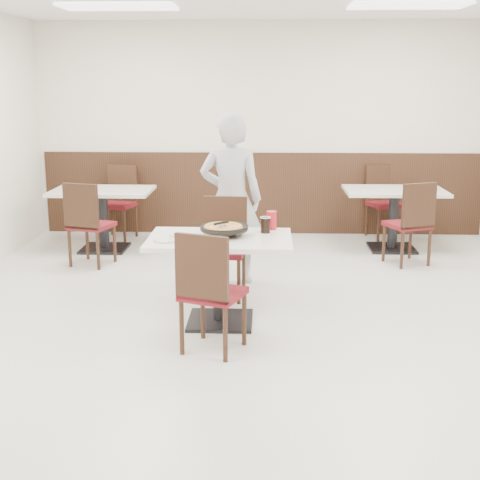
{
  "coord_description": "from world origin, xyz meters",
  "views": [
    {
      "loc": [
        0.06,
        -5.47,
        2.01
      ],
      "look_at": [
        -0.15,
        -0.3,
        0.79
      ],
      "focal_mm": 50.0,
      "sensor_mm": 36.0,
      "label": 1
    }
  ],
  "objects_px": {
    "bg_chair_right_near": "(408,223)",
    "pizza": "(223,229)",
    "bg_chair_left_far": "(117,203)",
    "bg_table_right": "(393,220)",
    "side_plate": "(166,240)",
    "diner_person": "(231,199)",
    "pizza_pan": "(224,231)",
    "red_cup": "(272,220)",
    "bg_chair_left_near": "(91,223)",
    "bg_chair_right_far": "(386,202)",
    "main_table": "(220,280)",
    "bg_table_left": "(103,220)",
    "chair_near": "(213,291)",
    "chair_far": "(222,249)",
    "cola_glass": "(265,225)"
  },
  "relations": [
    {
      "from": "bg_table_left",
      "to": "bg_chair_left_near",
      "type": "relative_size",
      "value": 1.26
    },
    {
      "from": "bg_table_left",
      "to": "bg_chair_left_far",
      "type": "bearing_deg",
      "value": 86.2
    },
    {
      "from": "bg_table_right",
      "to": "bg_table_left",
      "type": "bearing_deg",
      "value": -177.56
    },
    {
      "from": "bg_chair_left_near",
      "to": "bg_chair_right_far",
      "type": "bearing_deg",
      "value": 39.95
    },
    {
      "from": "bg_chair_right_far",
      "to": "red_cup",
      "type": "bearing_deg",
      "value": 45.49
    },
    {
      "from": "bg_table_right",
      "to": "bg_chair_right_near",
      "type": "bearing_deg",
      "value": -86.97
    },
    {
      "from": "red_cup",
      "to": "diner_person",
      "type": "xyz_separation_m",
      "value": [
        -0.4,
        0.89,
        0.03
      ]
    },
    {
      "from": "pizza",
      "to": "bg_table_left",
      "type": "bearing_deg",
      "value": 123.47
    },
    {
      "from": "chair_far",
      "to": "red_cup",
      "type": "bearing_deg",
      "value": 148.03
    },
    {
      "from": "bg_chair_right_near",
      "to": "pizza_pan",
      "type": "bearing_deg",
      "value": -158.52
    },
    {
      "from": "pizza_pan",
      "to": "red_cup",
      "type": "relative_size",
      "value": 2.01
    },
    {
      "from": "chair_near",
      "to": "chair_far",
      "type": "relative_size",
      "value": 1.0
    },
    {
      "from": "side_plate",
      "to": "red_cup",
      "type": "xyz_separation_m",
      "value": [
        0.87,
        0.48,
        0.07
      ]
    },
    {
      "from": "bg_chair_left_far",
      "to": "bg_table_right",
      "type": "bearing_deg",
      "value": -173.34
    },
    {
      "from": "bg_table_left",
      "to": "bg_chair_left_near",
      "type": "height_order",
      "value": "bg_chair_left_near"
    },
    {
      "from": "main_table",
      "to": "bg_chair_right_near",
      "type": "relative_size",
      "value": 1.26
    },
    {
      "from": "side_plate",
      "to": "diner_person",
      "type": "relative_size",
      "value": 0.11
    },
    {
      "from": "pizza",
      "to": "bg_table_left",
      "type": "distance_m",
      "value": 2.99
    },
    {
      "from": "chair_far",
      "to": "diner_person",
      "type": "xyz_separation_m",
      "value": [
        0.05,
        0.54,
        0.39
      ]
    },
    {
      "from": "side_plate",
      "to": "red_cup",
      "type": "bearing_deg",
      "value": 29.16
    },
    {
      "from": "pizza_pan",
      "to": "red_cup",
      "type": "xyz_separation_m",
      "value": [
        0.4,
        0.28,
        0.04
      ]
    },
    {
      "from": "pizza_pan",
      "to": "bg_chair_left_near",
      "type": "height_order",
      "value": "bg_chair_left_near"
    },
    {
      "from": "diner_person",
      "to": "bg_table_right",
      "type": "distance_m",
      "value": 2.44
    },
    {
      "from": "red_cup",
      "to": "diner_person",
      "type": "bearing_deg",
      "value": 114.42
    },
    {
      "from": "pizza_pan",
      "to": "bg_table_right",
      "type": "height_order",
      "value": "pizza_pan"
    },
    {
      "from": "bg_table_left",
      "to": "bg_chair_left_far",
      "type": "height_order",
      "value": "bg_chair_left_far"
    },
    {
      "from": "bg_table_right",
      "to": "bg_chair_left_near",
      "type": "bearing_deg",
      "value": -166.51
    },
    {
      "from": "bg_table_left",
      "to": "cola_glass",
      "type": "bearing_deg",
      "value": -49.39
    },
    {
      "from": "pizza",
      "to": "chair_near",
      "type": "bearing_deg",
      "value": -93.18
    },
    {
      "from": "bg_chair_left_near",
      "to": "bg_chair_right_near",
      "type": "height_order",
      "value": "same"
    },
    {
      "from": "side_plate",
      "to": "chair_near",
      "type": "bearing_deg",
      "value": -47.7
    },
    {
      "from": "pizza",
      "to": "bg_table_right",
      "type": "bearing_deg",
      "value": 53.8
    },
    {
      "from": "red_cup",
      "to": "bg_table_right",
      "type": "bearing_deg",
      "value": 56.94
    },
    {
      "from": "side_plate",
      "to": "bg_table_right",
      "type": "distance_m",
      "value": 3.7
    },
    {
      "from": "diner_person",
      "to": "bg_table_left",
      "type": "height_order",
      "value": "diner_person"
    },
    {
      "from": "bg_chair_right_near",
      "to": "red_cup",
      "type": "bearing_deg",
      "value": -156.43
    },
    {
      "from": "side_plate",
      "to": "bg_chair_left_near",
      "type": "bearing_deg",
      "value": 120.16
    },
    {
      "from": "diner_person",
      "to": "red_cup",
      "type": "bearing_deg",
      "value": 116.34
    },
    {
      "from": "pizza",
      "to": "bg_chair_left_far",
      "type": "distance_m",
      "value": 3.48
    },
    {
      "from": "bg_chair_right_near",
      "to": "pizza",
      "type": "bearing_deg",
      "value": -158.36
    },
    {
      "from": "main_table",
      "to": "red_cup",
      "type": "height_order",
      "value": "red_cup"
    },
    {
      "from": "bg_chair_left_far",
      "to": "bg_chair_right_near",
      "type": "distance_m",
      "value": 3.72
    },
    {
      "from": "cola_glass",
      "to": "pizza",
      "type": "bearing_deg",
      "value": -156.76
    },
    {
      "from": "pizza",
      "to": "bg_table_right",
      "type": "relative_size",
      "value": 0.28
    },
    {
      "from": "chair_far",
      "to": "pizza_pan",
      "type": "distance_m",
      "value": 0.71
    },
    {
      "from": "pizza",
      "to": "bg_chair_left_far",
      "type": "bearing_deg",
      "value": 117.4
    },
    {
      "from": "bg_chair_right_near",
      "to": "side_plate",
      "type": "bearing_deg",
      "value": -161.82
    },
    {
      "from": "diner_person",
      "to": "bg_chair_right_near",
      "type": "relative_size",
      "value": 1.82
    },
    {
      "from": "bg_chair_right_far",
      "to": "main_table",
      "type": "bearing_deg",
      "value": 42.07
    },
    {
      "from": "diner_person",
      "to": "bg_chair_left_far",
      "type": "xyz_separation_m",
      "value": [
        -1.6,
        1.88,
        -0.39
      ]
    }
  ]
}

